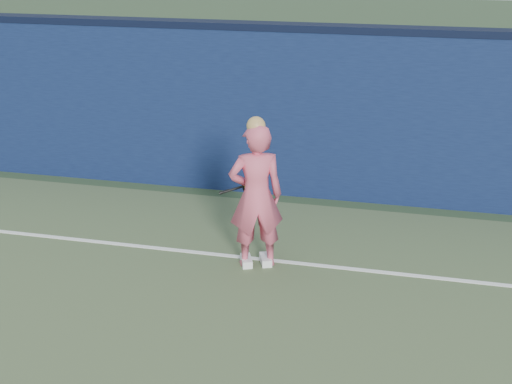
# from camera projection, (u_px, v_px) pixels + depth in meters

# --- Properties ---
(backstop_wall) EXTENTS (24.00, 0.40, 2.50)m
(backstop_wall) POSITION_uv_depth(u_px,v_px,m) (236.00, 111.00, 10.97)
(backstop_wall) COLOR #0C1638
(backstop_wall) RESTS_ON ground
(wall_cap) EXTENTS (24.00, 0.42, 0.10)m
(wall_cap) POSITION_uv_depth(u_px,v_px,m) (235.00, 25.00, 10.52)
(wall_cap) COLOR black
(wall_cap) RESTS_ON backstop_wall
(player) EXTENTS (0.77, 0.64, 1.88)m
(player) POSITION_uv_depth(u_px,v_px,m) (256.00, 196.00, 8.49)
(player) COLOR #D0516A
(player) RESTS_ON ground
(racket) EXTENTS (0.58, 0.24, 0.32)m
(racket) POSITION_uv_depth(u_px,v_px,m) (252.00, 185.00, 8.89)
(racket) COLOR black
(racket) RESTS_ON ground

